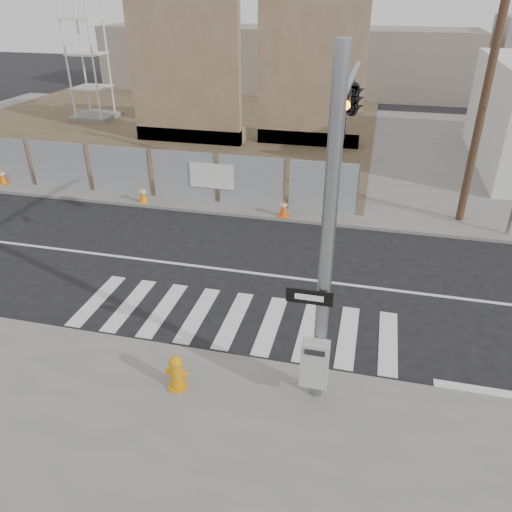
% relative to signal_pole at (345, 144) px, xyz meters
% --- Properties ---
extents(ground, '(100.00, 100.00, 0.00)m').
position_rel_signal_pole_xyz_m(ground, '(-2.49, 2.05, -4.78)').
color(ground, black).
rests_on(ground, ground).
extents(sidewalk_far, '(50.00, 20.00, 0.12)m').
position_rel_signal_pole_xyz_m(sidewalk_far, '(-2.49, 16.05, -4.72)').
color(sidewalk_far, slate).
rests_on(sidewalk_far, ground).
extents(signal_pole, '(0.96, 5.87, 7.00)m').
position_rel_signal_pole_xyz_m(signal_pole, '(0.00, 0.00, 0.00)').
color(signal_pole, gray).
rests_on(signal_pole, sidewalk_near).
extents(chain_link_fence, '(24.60, 0.04, 2.00)m').
position_rel_signal_pole_xyz_m(chain_link_fence, '(-12.49, 7.05, -3.66)').
color(chain_link_fence, gray).
rests_on(chain_link_fence, sidewalk_far).
extents(concrete_wall_left, '(6.00, 1.30, 8.00)m').
position_rel_signal_pole_xyz_m(concrete_wall_left, '(-9.49, 15.13, -1.40)').
color(concrete_wall_left, brown).
rests_on(concrete_wall_left, sidewalk_far).
extents(concrete_wall_right, '(5.50, 1.30, 8.00)m').
position_rel_signal_pole_xyz_m(concrete_wall_right, '(-2.99, 16.13, -1.40)').
color(concrete_wall_right, brown).
rests_on(concrete_wall_right, sidewalk_far).
extents(utility_pole_right, '(1.60, 0.28, 10.00)m').
position_rel_signal_pole_xyz_m(utility_pole_right, '(4.01, 7.55, 0.42)').
color(utility_pole_right, '#523726').
rests_on(utility_pole_right, sidewalk_far).
extents(fire_hydrant, '(0.52, 0.50, 0.83)m').
position_rel_signal_pole_xyz_m(fire_hydrant, '(-2.94, -3.28, -4.25)').
color(fire_hydrant, orange).
rests_on(fire_hydrant, sidewalk_near).
extents(traffic_cone_b, '(0.45, 0.45, 0.72)m').
position_rel_signal_pole_xyz_m(traffic_cone_b, '(-15.14, 6.84, -4.31)').
color(traffic_cone_b, orange).
rests_on(traffic_cone_b, sidewalk_far).
extents(traffic_cone_c, '(0.46, 0.46, 0.74)m').
position_rel_signal_pole_xyz_m(traffic_cone_c, '(-8.19, 6.28, -4.30)').
color(traffic_cone_c, orange).
rests_on(traffic_cone_c, sidewalk_far).
extents(traffic_cone_d, '(0.41, 0.41, 0.72)m').
position_rel_signal_pole_xyz_m(traffic_cone_d, '(-2.45, 6.27, -4.31)').
color(traffic_cone_d, '#FF530D').
rests_on(traffic_cone_d, sidewalk_far).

